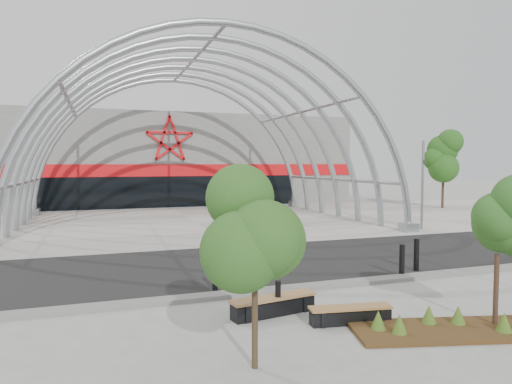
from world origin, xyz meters
TOP-DOWN VIEW (x-y plane):
  - ground at (0.00, 0.00)m, footprint 140.00×140.00m
  - road at (0.00, 3.50)m, footprint 140.00×7.00m
  - forecourt at (0.00, 15.50)m, footprint 60.00×17.00m
  - kerb at (0.00, -0.25)m, footprint 60.00×0.50m
  - arena_building at (0.00, 33.45)m, footprint 34.00×15.24m
  - vault_canopy at (0.00, 15.50)m, footprint 20.80×15.80m
  - planting_bed at (1.76, -4.41)m, footprint 4.93×2.57m
  - signal_pole at (11.25, 8.50)m, footprint 0.15×0.70m
  - street_tree_0 at (-3.00, -4.64)m, footprint 1.53×1.53m
  - street_tree_1 at (2.71, -4.52)m, footprint 1.38×1.38m
  - bench_0 at (-1.64, -2.06)m, footprint 2.26×0.86m
  - bench_1 at (-0.18, -3.19)m, footprint 1.96×0.72m
  - bollard_0 at (-2.47, 0.46)m, footprint 0.15×0.15m
  - bollard_1 at (-1.37, 0.61)m, footprint 0.18×0.18m
  - bollard_2 at (-1.56, -2.15)m, footprint 0.14×0.14m
  - bollard_3 at (3.63, 0.04)m, footprint 0.17×0.17m
  - bollard_4 at (4.61, 0.56)m, footprint 0.18×0.18m
  - bg_tree_1 at (21.00, 18.00)m, footprint 2.70×2.70m

SIDE VIEW (x-z plane):
  - ground at x=0.00m, z-range 0.00..0.00m
  - road at x=0.00m, z-range 0.00..0.02m
  - vault_canopy at x=0.00m, z-range -10.16..10.20m
  - forecourt at x=0.00m, z-range 0.00..0.04m
  - kerb at x=0.00m, z-range 0.00..0.12m
  - planting_bed at x=1.76m, z-range -0.13..0.37m
  - bench_1 at x=-0.18m, z-range -0.01..0.40m
  - bench_0 at x=-1.64m, z-range -0.01..0.46m
  - bollard_2 at x=-1.56m, z-range 0.00..0.85m
  - bollard_0 at x=-2.47m, z-range 0.00..0.93m
  - bollard_3 at x=3.63m, z-range 0.00..1.07m
  - bollard_1 at x=-1.37m, z-range 0.00..1.11m
  - bollard_4 at x=4.61m, z-range 0.00..1.11m
  - street_tree_1 at x=2.71m, z-range 0.71..3.96m
  - street_tree_0 at x=-3.00m, z-range 0.76..4.24m
  - signal_pole at x=11.25m, z-range 0.11..5.04m
  - arena_building at x=0.00m, z-range -0.01..7.99m
  - bg_tree_1 at x=21.00m, z-range 1.29..7.20m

